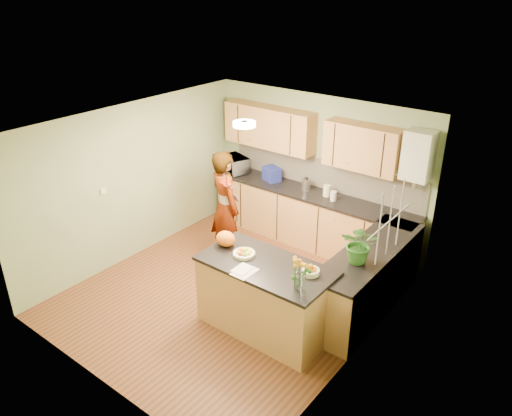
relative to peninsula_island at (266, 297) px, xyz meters
The scene contains 28 objects.
floor 1.04m from the peninsula_island, 157.95° to the left, with size 4.50×4.50×0.00m, color #582C19.
ceiling 2.21m from the peninsula_island, 157.95° to the left, with size 4.00×4.50×0.02m, color white.
wall_back 2.83m from the peninsula_island, 108.09° to the left, with size 4.00×0.02×2.50m, color gray.
wall_front 2.22m from the peninsula_island, 113.95° to the right, with size 4.00×0.02×2.50m, color gray.
wall_left 2.97m from the peninsula_island, behind, with size 0.02×4.50×2.50m, color gray.
wall_right 1.42m from the peninsula_island, 16.57° to the left, with size 0.02×4.50×2.50m, color gray.
back_counter 2.41m from the peninsula_island, 108.04° to the left, with size 3.64×0.62×0.94m.
right_counter 1.47m from the peninsula_island, 54.45° to the left, with size 0.62×2.24×0.94m.
splashback 2.78m from the peninsula_island, 106.16° to the left, with size 3.60×0.02×0.52m, color beige.
upper_cabinets 2.96m from the peninsula_island, 112.88° to the left, with size 3.20×0.34×0.70m.
boiler 2.94m from the peninsula_island, 70.68° to the left, with size 0.40×0.30×0.86m.
window_right 1.82m from the peninsula_island, 39.46° to the left, with size 0.01×1.30×1.05m.
light_switch 2.96m from the peninsula_island, behind, with size 0.02×0.09×0.09m, color silver.
ceiling_lamp 2.24m from the peninsula_island, 142.79° to the left, with size 0.30×0.30×0.07m.
peninsula_island is the anchor object (origin of this frame).
fruit_dish 0.63m from the peninsula_island, behind, with size 0.28×0.28×0.10m.
orange_bowl 0.78m from the peninsula_island, 15.26° to the left, with size 0.22×0.22×0.13m.
flower_vase 1.00m from the peninsula_island, 16.70° to the right, with size 0.23×0.23×0.43m.
orange_bag 0.91m from the peninsula_island, behind, with size 0.27×0.23×0.20m, color orange.
papers 0.58m from the peninsula_island, 108.43° to the right, with size 0.23×0.31×0.01m, color white.
violinist 1.92m from the peninsula_island, 146.53° to the left, with size 0.67×0.44×1.84m, color #DEAC88.
violin 1.87m from the peninsula_island, 149.18° to the left, with size 0.54×0.22×0.11m, color #560E05, non-canonical shape.
microwave 3.34m from the peninsula_island, 136.75° to the left, with size 0.52×0.35×0.29m, color silver.
blue_box 2.89m from the peninsula_island, 124.74° to the left, with size 0.30×0.22×0.24m, color navy.
kettle 2.57m from the peninsula_island, 111.32° to the left, with size 0.14×0.14×0.27m.
jar_cream 2.45m from the peninsula_island, 102.24° to the left, with size 0.12×0.12×0.19m, color beige.
jar_white 2.33m from the peninsula_island, 98.48° to the left, with size 0.10×0.10×0.16m, color silver.
potted_plant 1.37m from the peninsula_island, 43.36° to the left, with size 0.46×0.40×0.51m, color #2C6722.
Camera 1 is at (3.97, -4.58, 4.25)m, focal length 35.00 mm.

